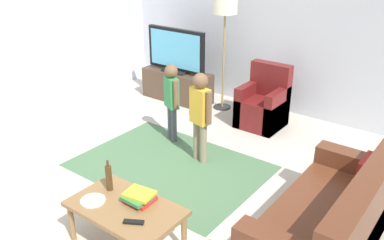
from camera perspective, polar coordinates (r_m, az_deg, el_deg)
The scene contains 15 objects.
ground at distance 4.63m, azimuth -4.55°, elevation -9.81°, with size 7.80×7.80×0.00m, color beige.
wall_back at distance 6.50m, azimuth 13.19°, elevation 12.61°, with size 6.00×0.12×2.70m, color silver.
area_rug at distance 5.09m, azimuth -3.04°, elevation -6.28°, with size 2.20×1.60×0.01m, color #4C724C.
tv_stand at distance 7.03m, azimuth -2.02°, elevation 4.70°, with size 1.20×0.44×0.50m.
tv at distance 6.83m, azimuth -2.21°, elevation 9.43°, with size 1.10×0.28×0.71m.
couch at distance 3.90m, azimuth 18.81°, elevation -13.36°, with size 0.80×1.80×0.86m.
armchair at distance 6.13m, azimuth 9.78°, elevation 1.93°, with size 0.60×0.60×0.90m.
floor_lamp at distance 6.36m, azimuth 4.55°, elevation 14.69°, with size 0.36×0.36×1.78m.
child_near_tv at distance 5.47m, azimuth -2.81°, elevation 3.31°, with size 0.32×0.22×1.06m.
child_center at distance 4.92m, azimuth 1.11°, elevation 1.41°, with size 0.37×0.19×1.13m.
coffee_table at distance 3.76m, azimuth -9.07°, elevation -12.18°, with size 1.00×0.60×0.42m.
book_stack at distance 3.74m, azimuth -7.26°, elevation -10.43°, with size 0.28×0.25×0.09m.
bottle at distance 3.90m, azimuth -11.30°, elevation -7.72°, with size 0.06×0.06×0.31m.
tv_remote at distance 3.53m, azimuth -7.98°, elevation -13.65°, with size 0.17×0.05×0.02m, color black.
plate at distance 3.84m, azimuth -13.40°, elevation -10.67°, with size 0.22×0.22×0.02m.
Camera 1 is at (2.60, -2.83, 2.58)m, focal length 39.01 mm.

